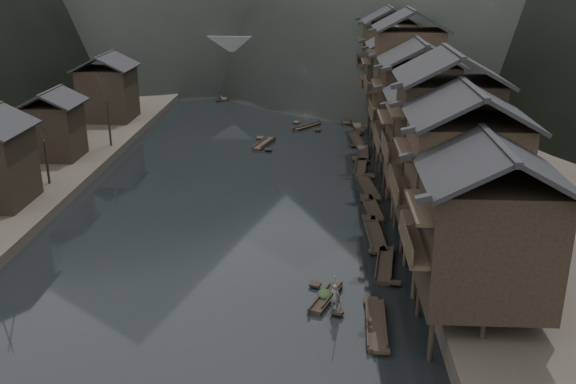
{
  "coord_description": "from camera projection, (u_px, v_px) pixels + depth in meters",
  "views": [
    {
      "loc": [
        7.93,
        -41.28,
        20.98
      ],
      "look_at": [
        5.21,
        9.9,
        2.5
      ],
      "focal_mm": 40.0,
      "sensor_mm": 36.0,
      "label": 1
    }
  ],
  "objects": [
    {
      "name": "stilt_houses",
      "position": [
        420.0,
        95.0,
        61.29
      ],
      "size": [
        9.0,
        67.6,
        16.47
      ],
      "color": "black",
      "rests_on": "ground"
    },
    {
      "name": "boatman",
      "position": [
        335.0,
        294.0,
        40.18
      ],
      "size": [
        0.78,
        0.65,
        1.81
      ],
      "primitive_type": "imported",
      "rotation": [
        0.0,
        0.0,
        2.76
      ],
      "color": "#4E4E50",
      "rests_on": "hero_sampan"
    },
    {
      "name": "water",
      "position": [
        209.0,
        270.0,
        46.29
      ],
      "size": [
        300.0,
        300.0,
        0.0
      ],
      "primitive_type": "plane",
      "color": "black",
      "rests_on": "ground"
    },
    {
      "name": "right_bank",
      "position": [
        533.0,
        128.0,
        81.81
      ],
      "size": [
        40.0,
        200.0,
        1.8
      ],
      "primitive_type": "cube",
      "color": "#2D2823",
      "rests_on": "ground"
    },
    {
      "name": "left_houses",
      "position": [
        38.0,
        123.0,
        64.29
      ],
      "size": [
        8.1,
        53.2,
        8.73
      ],
      "color": "black",
      "rests_on": "left_bank"
    },
    {
      "name": "moored_sampans",
      "position": [
        363.0,
        177.0,
        65.66
      ],
      "size": [
        3.01,
        61.29,
        0.47
      ],
      "color": "black",
      "rests_on": "water"
    },
    {
      "name": "midriver_boats",
      "position": [
        273.0,
        111.0,
        94.65
      ],
      "size": [
        17.03,
        42.27,
        0.45
      ],
      "color": "black",
      "rests_on": "water"
    },
    {
      "name": "cargo_heap",
      "position": [
        325.0,
        290.0,
        41.96
      ],
      "size": [
        0.98,
        1.28,
        0.59
      ],
      "primitive_type": "ellipsoid",
      "color": "black",
      "rests_on": "hero_sampan"
    },
    {
      "name": "bare_trees",
      "position": [
        19.0,
        145.0,
        52.93
      ],
      "size": [
        3.82,
        43.98,
        7.64
      ],
      "color": "black",
      "rests_on": "left_bank"
    },
    {
      "name": "hero_sampan",
      "position": [
        326.0,
        298.0,
        41.95
      ],
      "size": [
        2.33,
        4.4,
        0.43
      ],
      "color": "black",
      "rests_on": "water"
    },
    {
      "name": "bamboo_pole",
      "position": [
        339.0,
        255.0,
        39.26
      ],
      "size": [
        0.67,
        1.85,
        3.53
      ],
      "primitive_type": "cylinder",
      "rotation": [
        0.49,
        0.0,
        -0.32
      ],
      "color": "#8C7A51",
      "rests_on": "boatman"
    },
    {
      "name": "stone_bridge",
      "position": [
        277.0,
        58.0,
        112.19
      ],
      "size": [
        40.0,
        6.0,
        9.0
      ],
      "color": "#4C4C4F",
      "rests_on": "ground"
    }
  ]
}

